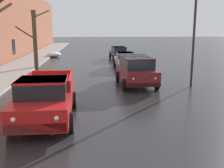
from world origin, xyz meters
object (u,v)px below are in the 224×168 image
suv_maroon_parked_kerbside_close (136,70)px  sedan_darkblue_parked_far_down_block (119,53)px  pickup_truck_red_approaching_near_lane (45,98)px  bare_tree_mid_block (35,38)px  street_lamp_post (194,28)px  sedan_silver_parked_kerbside_mid (125,60)px

suv_maroon_parked_kerbside_close → sedan_darkblue_parked_far_down_block: bearing=88.6°
pickup_truck_red_approaching_near_lane → suv_maroon_parked_kerbside_close: 7.71m
bare_tree_mid_block → pickup_truck_red_approaching_near_lane: size_ratio=0.98×
street_lamp_post → suv_maroon_parked_kerbside_close: bearing=169.9°
suv_maroon_parked_kerbside_close → sedan_silver_parked_kerbside_mid: bearing=88.3°
sedan_darkblue_parked_far_down_block → street_lamp_post: size_ratio=0.67×
pickup_truck_red_approaching_near_lane → street_lamp_post: (7.95, 5.59, 2.67)m
sedan_darkblue_parked_far_down_block → suv_maroon_parked_kerbside_close: bearing=-91.4°
pickup_truck_red_approaching_near_lane → sedan_silver_parked_kerbside_mid: 13.96m
sedan_darkblue_parked_far_down_block → pickup_truck_red_approaching_near_lane: bearing=-103.9°
suv_maroon_parked_kerbside_close → street_lamp_post: bearing=-10.1°
bare_tree_mid_block → suv_maroon_parked_kerbside_close: bearing=-44.4°
street_lamp_post → sedan_darkblue_parked_far_down_block: bearing=101.8°
pickup_truck_red_approaching_near_lane → street_lamp_post: bearing=35.1°
bare_tree_mid_block → pickup_truck_red_approaching_near_lane: bearing=-77.6°
sedan_silver_parked_kerbside_mid → pickup_truck_red_approaching_near_lane: bearing=-110.1°
pickup_truck_red_approaching_near_lane → suv_maroon_parked_kerbside_close: size_ratio=1.15×
pickup_truck_red_approaching_near_lane → street_lamp_post: 10.08m
sedan_darkblue_parked_far_down_block → street_lamp_post: street_lamp_post is taller
suv_maroon_parked_kerbside_close → sedan_darkblue_parked_far_down_block: (0.35, 13.82, -0.24)m
suv_maroon_parked_kerbside_close → sedan_silver_parked_kerbside_mid: 6.92m
sedan_silver_parked_kerbside_mid → street_lamp_post: (3.15, -7.51, 2.80)m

